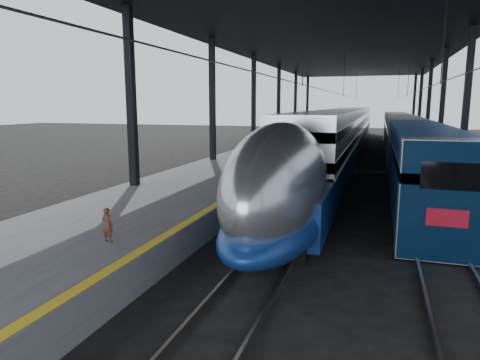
% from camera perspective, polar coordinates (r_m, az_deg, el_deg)
% --- Properties ---
extents(ground, '(160.00, 160.00, 0.00)m').
position_cam_1_polar(ground, '(14.03, -4.00, -9.65)').
color(ground, black).
rests_on(ground, ground).
extents(platform, '(6.00, 80.00, 1.00)m').
position_cam_1_polar(platform, '(33.60, 3.19, 2.80)').
color(platform, '#4C4C4F').
rests_on(platform, ground).
extents(yellow_strip, '(0.30, 80.00, 0.01)m').
position_cam_1_polar(yellow_strip, '(32.94, 7.92, 3.46)').
color(yellow_strip, gold).
rests_on(yellow_strip, platform).
extents(rails, '(6.52, 80.00, 0.16)m').
position_cam_1_polar(rails, '(32.57, 16.92, 1.40)').
color(rails, slate).
rests_on(rails, ground).
extents(canopy, '(18.00, 75.00, 9.47)m').
position_cam_1_polar(canopy, '(32.68, 12.99, 17.51)').
color(canopy, black).
rests_on(canopy, ground).
extents(tgv_train, '(3.02, 65.20, 4.32)m').
position_cam_1_polar(tgv_train, '(40.99, 13.81, 5.97)').
color(tgv_train, '#ABADB2').
rests_on(tgv_train, ground).
extents(second_train, '(2.70, 56.05, 3.72)m').
position_cam_1_polar(second_train, '(40.77, 20.83, 5.39)').
color(second_train, '#164B91').
rests_on(second_train, ground).
extents(child, '(0.37, 0.26, 0.96)m').
position_cam_1_polar(child, '(12.28, -17.24, -5.73)').
color(child, '#4E291A').
rests_on(child, platform).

